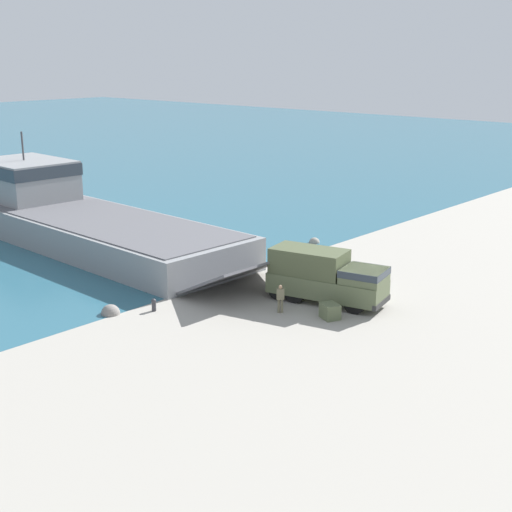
{
  "coord_description": "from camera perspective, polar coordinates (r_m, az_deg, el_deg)",
  "views": [
    {
      "loc": [
        -33.66,
        -24.35,
        14.29
      ],
      "look_at": [
        -1.63,
        4.6,
        2.06
      ],
      "focal_mm": 50.0,
      "sensor_mm": 36.0,
      "label": 1
    }
  ],
  "objects": [
    {
      "name": "military_truck",
      "position": [
        42.51,
        5.57,
        -1.64
      ],
      "size": [
        3.95,
        7.42,
        3.15
      ],
      "rotation": [
        0.0,
        0.0,
        -1.35
      ],
      "color": "#566042",
      "rests_on": "ground_plane"
    },
    {
      "name": "cargo_crate",
      "position": [
        40.25,
        5.94,
        -4.41
      ],
      "size": [
        1.22,
        1.31,
        0.87
      ],
      "primitive_type": "cube",
      "rotation": [
        0.0,
        0.0,
        -0.42
      ],
      "color": "#566042",
      "rests_on": "ground_plane"
    },
    {
      "name": "shoreline_rock_a",
      "position": [
        41.72,
        -11.55,
        -4.56
      ],
      "size": [
        1.1,
        1.1,
        1.1
      ],
      "primitive_type": "sphere",
      "color": "gray",
      "rests_on": "ground_plane"
    },
    {
      "name": "ground_plane",
      "position": [
        43.93,
        5.9,
        -3.26
      ],
      "size": [
        240.0,
        240.0,
        0.0
      ],
      "primitive_type": "plane",
      "color": "#9E998E"
    },
    {
      "name": "shoreline_rock_b",
      "position": [
        56.32,
        4.69,
        1.06
      ],
      "size": [
        0.85,
        0.85,
        0.85
      ],
      "primitive_type": "sphere",
      "color": "gray",
      "rests_on": "ground_plane"
    },
    {
      "name": "mooring_bollard",
      "position": [
        41.62,
        -8.18,
        -3.84
      ],
      "size": [
        0.29,
        0.29,
        0.75
      ],
      "color": "#333338",
      "rests_on": "ground_plane"
    },
    {
      "name": "landing_craft",
      "position": [
        58.57,
        -14.33,
        3.19
      ],
      "size": [
        9.48,
        33.12,
        8.06
      ],
      "rotation": [
        0.0,
        0.0,
        -0.03
      ],
      "color": "gray",
      "rests_on": "ground_plane"
    },
    {
      "name": "soldier_on_ramp",
      "position": [
        40.78,
        1.97,
        -3.28
      ],
      "size": [
        0.47,
        0.49,
        1.67
      ],
      "rotation": [
        0.0,
        0.0,
        0.74
      ],
      "color": "#6B664C",
      "rests_on": "ground_plane"
    }
  ]
}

